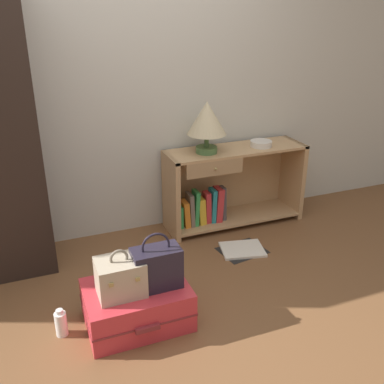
# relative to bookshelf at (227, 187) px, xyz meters

# --- Properties ---
(ground_plane) EXTENTS (9.00, 9.00, 0.00)m
(ground_plane) POSITION_rel_bookshelf_xyz_m (-0.85, -1.26, -0.33)
(ground_plane) COLOR brown
(back_wall) EXTENTS (6.40, 0.10, 2.60)m
(back_wall) POSITION_rel_bookshelf_xyz_m (-0.85, 0.24, 0.97)
(back_wall) COLOR beige
(back_wall) RESTS_ON ground_plane
(bookshelf) EXTENTS (1.19, 0.37, 0.68)m
(bookshelf) POSITION_rel_bookshelf_xyz_m (0.00, 0.00, 0.00)
(bookshelf) COLOR tan
(bookshelf) RESTS_ON ground_plane
(table_lamp) EXTENTS (0.31, 0.31, 0.41)m
(table_lamp) POSITION_rel_bookshelf_xyz_m (-0.21, -0.03, 0.61)
(table_lamp) COLOR #4C7542
(table_lamp) RESTS_ON bookshelf
(bowl) EXTENTS (0.18, 0.18, 0.05)m
(bowl) POSITION_rel_bookshelf_xyz_m (0.28, -0.05, 0.37)
(bowl) COLOR silver
(bowl) RESTS_ON bookshelf
(suitcase_large) EXTENTS (0.61, 0.46, 0.25)m
(suitcase_large) POSITION_rel_bookshelf_xyz_m (-1.07, -1.00, -0.21)
(suitcase_large) COLOR #D1333D
(suitcase_large) RESTS_ON ground_plane
(train_case) EXTENTS (0.26, 0.22, 0.28)m
(train_case) POSITION_rel_bookshelf_xyz_m (-1.16, -1.02, 0.02)
(train_case) COLOR #B7A88E
(train_case) RESTS_ON suitcase_large
(handbag) EXTENTS (0.28, 0.16, 0.35)m
(handbag) POSITION_rel_bookshelf_xyz_m (-0.95, -1.03, 0.04)
(handbag) COLOR #231E2D
(handbag) RESTS_ON suitcase_large
(bottle) EXTENTS (0.07, 0.07, 0.17)m
(bottle) POSITION_rel_bookshelf_xyz_m (-1.51, -0.94, -0.25)
(bottle) COLOR white
(bottle) RESTS_ON ground_plane
(open_book_on_floor) EXTENTS (0.38, 0.32, 0.02)m
(open_book_on_floor) POSITION_rel_bookshelf_xyz_m (-0.09, -0.49, -0.33)
(open_book_on_floor) COLOR white
(open_book_on_floor) RESTS_ON ground_plane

